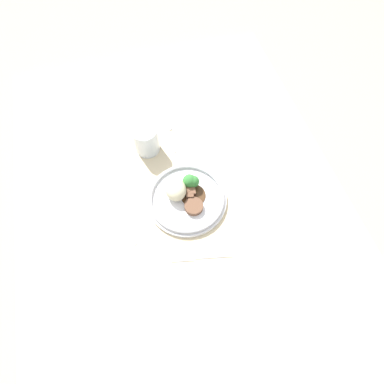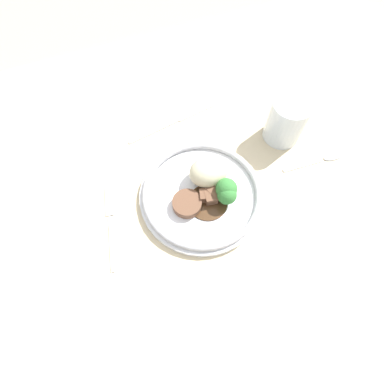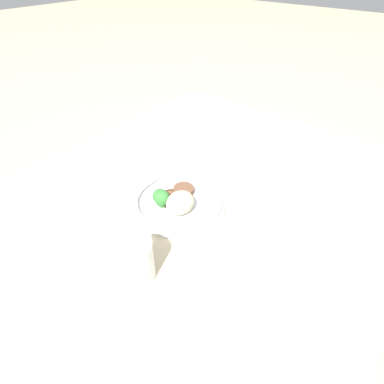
# 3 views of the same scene
# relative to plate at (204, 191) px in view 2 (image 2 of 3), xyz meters

# --- Properties ---
(ground_plane) EXTENTS (8.00, 8.00, 0.00)m
(ground_plane) POSITION_rel_plate_xyz_m (0.01, 0.01, -0.05)
(ground_plane) COLOR tan
(dining_table) EXTENTS (1.42, 1.04, 0.03)m
(dining_table) POSITION_rel_plate_xyz_m (0.01, 0.01, -0.03)
(dining_table) COLOR beige
(dining_table) RESTS_ON ground
(plate) EXTENTS (0.26, 0.26, 0.07)m
(plate) POSITION_rel_plate_xyz_m (0.00, 0.00, 0.00)
(plate) COLOR white
(plate) RESTS_ON dining_table
(juice_glass) EXTENTS (0.08, 0.08, 0.10)m
(juice_glass) POSITION_rel_plate_xyz_m (0.23, 0.08, 0.03)
(juice_glass) COLOR orange
(juice_glass) RESTS_ON dining_table
(fork) EXTENTS (0.05, 0.18, 0.00)m
(fork) POSITION_rel_plate_xyz_m (-0.20, 0.02, -0.02)
(fork) COLOR silver
(fork) RESTS_ON dining_table
(knife) EXTENTS (0.23, 0.05, 0.00)m
(knife) POSITION_rel_plate_xyz_m (0.01, 0.21, -0.02)
(knife) COLOR silver
(knife) RESTS_ON dining_table
(spoon) EXTENTS (0.15, 0.02, 0.01)m
(spoon) POSITION_rel_plate_xyz_m (0.29, -0.02, -0.02)
(spoon) COLOR silver
(spoon) RESTS_ON dining_table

